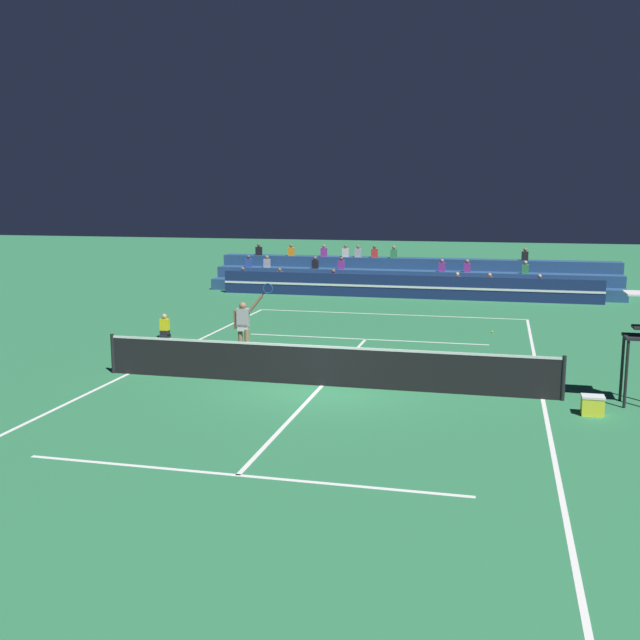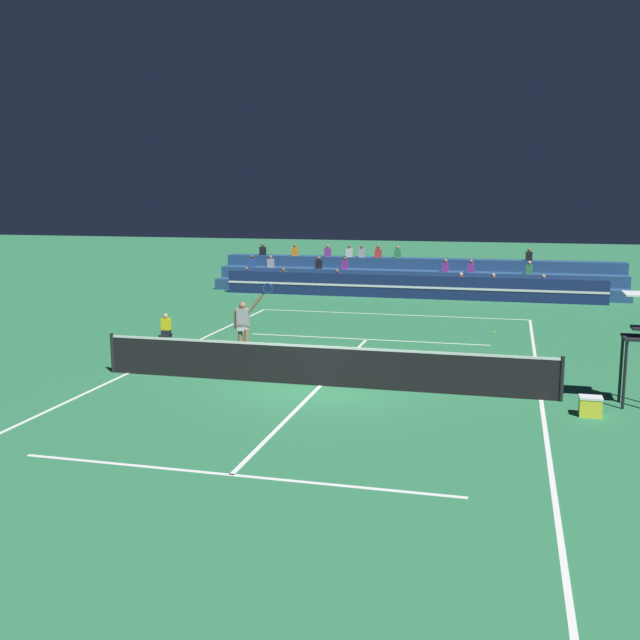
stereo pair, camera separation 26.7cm
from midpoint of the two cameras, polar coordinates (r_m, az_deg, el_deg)
ground_plane at (r=19.45m, az=0.42°, el=-5.03°), size 120.00×120.00×0.00m
court_lines at (r=19.45m, az=0.42°, el=-5.02°), size 11.10×23.90×0.01m
tennis_net at (r=19.32m, az=0.42°, el=-3.47°), size 12.00×0.10×1.10m
sponsor_banner_wall at (r=35.71m, az=6.92°, el=2.53°), size 18.00×0.26×1.10m
bleacher_stand at (r=38.20m, az=7.38°, el=3.13°), size 20.25×2.85×2.28m
umpire_chair at (r=18.81m, az=23.59°, el=-0.99°), size 0.76×0.84×2.67m
ball_kid_courtside at (r=26.29m, az=-11.36°, el=-0.62°), size 0.30×0.36×0.84m
tennis_player at (r=22.58m, az=-5.47°, el=-0.46°), size 1.27×0.33×2.36m
tennis_ball at (r=27.42m, az=13.39°, el=-0.90°), size 0.07×0.07×0.07m
equipment_cooler at (r=17.92m, az=20.31°, el=-6.17°), size 0.50×0.38×0.45m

